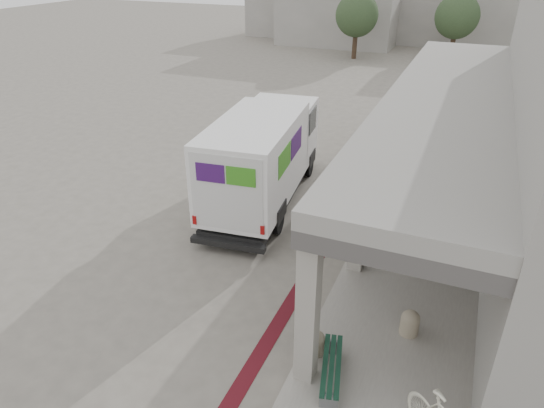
% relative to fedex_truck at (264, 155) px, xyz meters
% --- Properties ---
extents(ground, '(120.00, 120.00, 0.00)m').
position_rel_fedex_truck_xyz_m(ground, '(1.80, -3.32, -1.64)').
color(ground, '#6B645B').
rests_on(ground, ground).
extents(bike_lane_stripe, '(0.35, 40.00, 0.01)m').
position_rel_fedex_truck_xyz_m(bike_lane_stripe, '(2.80, -1.32, -1.64)').
color(bike_lane_stripe, '#501018').
rests_on(bike_lane_stripe, ground).
extents(sidewalk, '(4.40, 28.00, 0.12)m').
position_rel_fedex_truck_xyz_m(sidewalk, '(5.80, -3.32, -1.58)').
color(sidewalk, gray).
rests_on(sidewalk, ground).
extents(distant_backdrop, '(28.00, 10.00, 6.50)m').
position_rel_fedex_truck_xyz_m(distant_backdrop, '(-1.05, 32.56, 1.06)').
color(distant_backdrop, gray).
rests_on(distant_backdrop, ground).
extents(tree_left, '(3.20, 3.20, 4.80)m').
position_rel_fedex_truck_xyz_m(tree_left, '(-3.20, 24.68, 1.54)').
color(tree_left, '#38281C').
rests_on(tree_left, ground).
extents(tree_mid, '(3.20, 3.20, 4.80)m').
position_rel_fedex_truck_xyz_m(tree_mid, '(3.80, 26.68, 1.54)').
color(tree_mid, '#38281C').
rests_on(tree_mid, ground).
extents(fedex_truck, '(3.04, 7.44, 3.08)m').
position_rel_fedex_truck_xyz_m(fedex_truck, '(0.00, 0.00, 0.00)').
color(fedex_truck, black).
rests_on(fedex_truck, ground).
extents(bench, '(0.72, 1.68, 0.39)m').
position_rel_fedex_truck_xyz_m(bench, '(4.40, -6.72, -1.25)').
color(bench, gray).
rests_on(bench, sidewalk).
extents(bollard_near, '(0.37, 0.37, 0.55)m').
position_rel_fedex_truck_xyz_m(bollard_near, '(3.90, -6.16, -1.25)').
color(bollard_near, gray).
rests_on(bollard_near, sidewalk).
extents(bollard_far, '(0.41, 0.41, 0.61)m').
position_rel_fedex_truck_xyz_m(bollard_far, '(5.61, -4.82, -1.22)').
color(bollard_far, gray).
rests_on(bollard_far, sidewalk).
extents(utility_cabinet, '(0.45, 0.58, 0.94)m').
position_rel_fedex_truck_xyz_m(utility_cabinet, '(6.80, -1.78, -1.05)').
color(utility_cabinet, slate).
rests_on(utility_cabinet, sidewalk).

